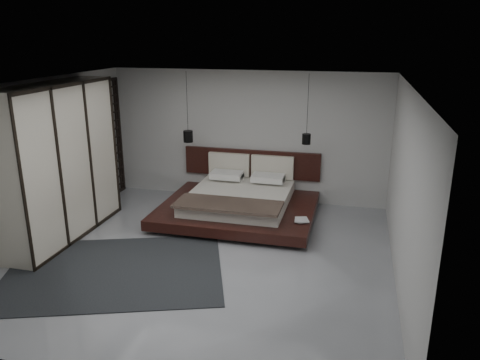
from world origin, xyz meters
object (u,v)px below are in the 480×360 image
(pendant_left, at_px, (188,136))
(pendant_right, at_px, (306,139))
(rug, at_px, (114,271))
(bed, at_px, (239,202))
(wardrobe, at_px, (59,163))
(lattice_screen, at_px, (111,139))

(pendant_left, relative_size, pendant_right, 1.07)
(rug, bearing_deg, pendant_right, 51.61)
(bed, distance_m, pendant_left, 1.77)
(pendant_left, distance_m, pendant_right, 2.46)
(wardrobe, bearing_deg, bed, 30.90)
(lattice_screen, height_order, pendant_right, pendant_right)
(bed, distance_m, pendant_right, 1.82)
(lattice_screen, xyz_separation_m, rug, (1.75, -3.27, -1.29))
(lattice_screen, height_order, pendant_left, pendant_left)
(lattice_screen, distance_m, wardrobe, 2.25)
(pendant_right, bearing_deg, pendant_left, 180.00)
(lattice_screen, bearing_deg, bed, -10.17)
(lattice_screen, relative_size, pendant_left, 1.79)
(bed, relative_size, rug, 0.91)
(pendant_left, distance_m, rug, 3.53)
(lattice_screen, bearing_deg, pendant_right, -0.78)
(lattice_screen, distance_m, rug, 3.93)
(bed, relative_size, pendant_right, 2.20)
(pendant_left, relative_size, wardrobe, 0.52)
(pendant_left, distance_m, wardrobe, 2.69)
(lattice_screen, xyz_separation_m, pendant_left, (1.83, -0.06, 0.17))
(pendant_right, bearing_deg, bed, -158.21)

